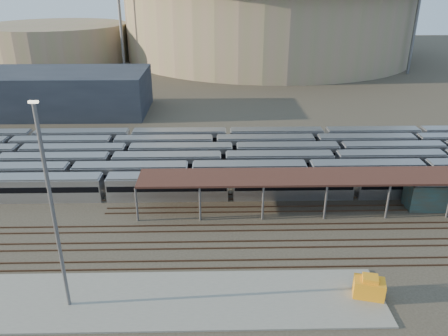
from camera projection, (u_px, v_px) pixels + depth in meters
ground at (196, 225)px, 58.96m from camera, size 420.00×420.00×0.00m
apron at (142, 300)px, 45.07m from camera, size 50.00×9.00×0.20m
subway_trains at (221, 160)px, 75.26m from camera, size 119.39×23.90×3.60m
inspection_shed at (353, 177)px, 61.07m from camera, size 60.30×6.00×5.30m
empty_tracks at (194, 245)px, 54.34m from camera, size 170.00×9.62×0.18m
stadium at (267, 15)px, 181.12m from camera, size 124.00×124.00×32.50m
secondary_arena at (57, 42)px, 174.01m from camera, size 56.00×56.00×14.00m
service_building at (60, 92)px, 106.62m from camera, size 42.00×20.00×10.00m
floodlight_0 at (119, 9)px, 150.84m from camera, size 4.00×1.00×38.40m
floodlight_2 at (418, 11)px, 143.72m from camera, size 4.00×1.00×38.40m
floodlight_3 at (186, 2)px, 197.05m from camera, size 4.00×1.00×38.40m
yard_light_pole at (53, 212)px, 40.10m from camera, size 0.81×0.36×21.17m
yellow_equipment at (369, 288)px, 45.17m from camera, size 3.49×2.66×1.94m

